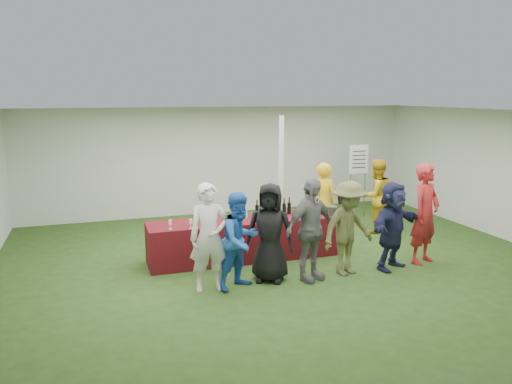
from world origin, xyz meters
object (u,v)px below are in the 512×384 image
object	(u,v)px
staff_back	(376,196)
customer_6	(425,214)
customer_5	(393,226)
customer_4	(348,228)
customer_1	(240,240)
dump_bucket	(331,211)
customer_2	(270,233)
staff_pourer	(322,203)
wine_list_sign	(359,165)
customer_3	(310,230)
customer_0	(209,237)
serving_table	(246,239)

from	to	relation	value
staff_back	customer_6	bearing A→B (deg)	78.47
customer_5	customer_6	xyz separation A→B (m)	(0.73, 0.10, 0.13)
customer_4	customer_1	bearing A→B (deg)	164.92
customer_6	dump_bucket	bearing A→B (deg)	120.42
customer_6	staff_back	bearing A→B (deg)	59.59
dump_bucket	customer_2	xyz separation A→B (m)	(-1.58, -0.97, -0.03)
staff_pourer	wine_list_sign	bearing A→B (deg)	-134.42
customer_1	customer_4	xyz separation A→B (m)	(1.89, 0.01, 0.03)
customer_1	customer_6	world-z (taller)	customer_6
customer_5	customer_3	bearing A→B (deg)	156.00
customer_4	customer_5	distance (m)	0.87
customer_1	customer_5	world-z (taller)	customer_5
customer_5	customer_0	bearing A→B (deg)	153.51
staff_back	wine_list_sign	bearing A→B (deg)	-107.10
dump_bucket	wine_list_sign	bearing A→B (deg)	51.05
staff_pourer	customer_3	bearing A→B (deg)	62.56
staff_pourer	customer_0	world-z (taller)	customer_0
customer_0	customer_4	distance (m)	2.37
staff_pourer	customer_6	distance (m)	2.13
customer_0	customer_5	distance (m)	3.24
staff_back	customer_5	xyz separation A→B (m)	(-0.99, -2.16, -0.04)
customer_0	customer_1	bearing A→B (deg)	-3.56
dump_bucket	staff_back	size ratio (longest dim) A/B	0.14
staff_back	customer_4	world-z (taller)	staff_back
customer_2	customer_5	size ratio (longest dim) A/B	1.05
customer_0	customer_6	world-z (taller)	customer_6
customer_0	customer_4	size ratio (longest dim) A/B	1.06
serving_table	dump_bucket	bearing A→B (deg)	-7.69
customer_1	customer_2	world-z (taller)	customer_2
staff_back	customer_2	distance (m)	3.79
wine_list_sign	customer_2	xyz separation A→B (m)	(-3.49, -3.33, -0.50)
customer_2	customer_4	distance (m)	1.36
dump_bucket	customer_2	size ratio (longest dim) A/B	0.14
serving_table	customer_4	world-z (taller)	customer_4
customer_6	customer_5	bearing A→B (deg)	164.46
serving_table	wine_list_sign	distance (m)	4.24
wine_list_sign	customer_4	size ratio (longest dim) A/B	1.12
dump_bucket	staff_back	world-z (taller)	staff_back
customer_2	customer_6	bearing A→B (deg)	26.48
dump_bucket	customer_3	bearing A→B (deg)	-129.60
staff_back	customer_3	size ratio (longest dim) A/B	0.95
customer_5	customer_1	bearing A→B (deg)	154.53
customer_4	customer_5	bearing A→B (deg)	-15.29
serving_table	staff_pourer	world-z (taller)	staff_pourer
customer_6	customer_4	bearing A→B (deg)	160.25
customer_4	customer_0	bearing A→B (deg)	163.51
customer_0	customer_4	bearing A→B (deg)	1.95
customer_1	customer_3	world-z (taller)	customer_3
customer_3	staff_back	bearing A→B (deg)	21.08
customer_2	customer_5	distance (m)	2.22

